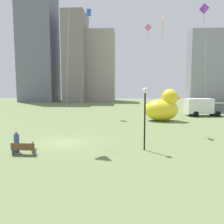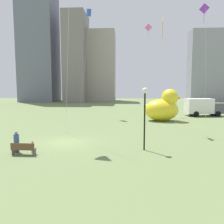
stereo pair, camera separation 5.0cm
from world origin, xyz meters
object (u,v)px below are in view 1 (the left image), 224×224
(park_bench, at_px, (23,149))
(kite_orange, at_px, (164,28))
(giant_inflatable_duck, at_px, (163,107))
(box_truck, at_px, (202,107))
(person_child, at_px, (33,147))
(lamppost, at_px, (145,104))
(kite_blue, at_px, (89,14))
(kite_pink, at_px, (149,32))
(kite_purple, at_px, (204,15))
(person_adult, at_px, (17,141))

(park_bench, distance_m, kite_orange, 18.53)
(giant_inflatable_duck, xyz_separation_m, box_truck, (7.36, 5.70, -0.47))
(person_child, distance_m, lamppost, 8.96)
(kite_orange, bearing_deg, box_truck, 56.15)
(lamppost, relative_size, kite_blue, 0.28)
(kite_pink, relative_size, kite_purple, 1.03)
(kite_purple, bearing_deg, kite_pink, 117.48)
(giant_inflatable_duck, xyz_separation_m, kite_blue, (-11.27, 5.58, 14.56))
(park_bench, distance_m, kite_pink, 30.84)
(lamppost, bearing_deg, person_child, -170.95)
(park_bench, bearing_deg, person_child, 50.96)
(giant_inflatable_duck, bearing_deg, kite_pink, 99.66)
(person_child, relative_size, lamppost, 0.18)
(park_bench, bearing_deg, giant_inflatable_duck, 53.86)
(lamppost, bearing_deg, box_truck, 62.07)
(giant_inflatable_duck, bearing_deg, lamppost, -103.84)
(lamppost, height_order, kite_blue, kite_blue)
(person_adult, height_order, box_truck, box_truck)
(kite_orange, relative_size, kite_blue, 0.71)
(park_bench, height_order, lamppost, lamppost)
(kite_blue, bearing_deg, kite_orange, -51.36)
(kite_pink, xyz_separation_m, kite_purple, (5.72, -11.00, -0.45))
(giant_inflatable_duck, distance_m, lamppost, 15.82)
(kite_purple, bearing_deg, kite_blue, 151.82)
(person_child, bearing_deg, kite_orange, 41.28)
(person_child, relative_size, kite_pink, 0.06)
(person_adult, relative_size, lamppost, 0.33)
(lamppost, distance_m, kite_blue, 25.65)
(person_adult, height_order, lamppost, lamppost)
(park_bench, height_order, giant_inflatable_duck, giant_inflatable_duck)
(person_child, xyz_separation_m, kite_blue, (0.81, 22.18, 15.99))
(kite_orange, bearing_deg, kite_blue, 128.64)
(person_child, xyz_separation_m, kite_purple, (16.40, 13.82, 13.08))
(box_truck, distance_m, kite_blue, 23.93)
(park_bench, bearing_deg, kite_blue, 86.83)
(kite_pink, bearing_deg, kite_blue, -164.97)
(kite_purple, bearing_deg, giant_inflatable_duck, 147.32)
(park_bench, xyz_separation_m, box_truck, (19.88, 22.85, 0.96))
(person_adult, relative_size, kite_blue, 0.09)
(person_child, xyz_separation_m, kite_orange, (10.89, 9.56, 10.60))
(person_adult, xyz_separation_m, kite_purple, (17.65, 13.73, 12.68))
(lamppost, bearing_deg, kite_orange, 72.62)
(box_truck, distance_m, kite_orange, 18.11)
(lamppost, relative_size, kite_purple, 0.32)
(park_bench, bearing_deg, lamppost, 12.11)
(kite_pink, relative_size, kite_blue, 0.90)
(box_truck, height_order, kite_blue, kite_blue)
(park_bench, relative_size, person_child, 1.99)
(giant_inflatable_duck, xyz_separation_m, lamppost, (-3.76, -15.27, 1.65))
(person_adult, height_order, kite_purple, kite_purple)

